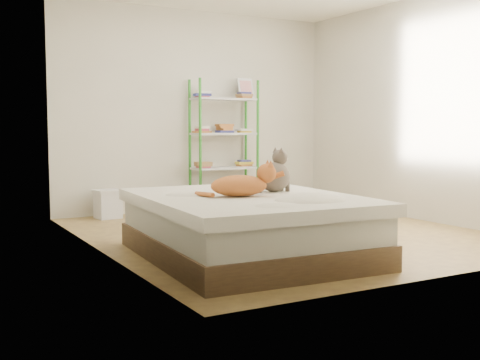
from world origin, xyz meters
TOP-DOWN VIEW (x-y plane):
  - room at (0.00, 0.00)m, footprint 3.81×4.21m
  - bed at (-0.89, -0.82)m, footprint 1.73×2.12m
  - orange_cat at (-0.99, -0.86)m, footprint 0.61×0.44m
  - grey_cat at (-0.54, -0.69)m, footprint 0.36×0.31m
  - shelf_unit at (0.31, 1.88)m, footprint 0.90×0.36m
  - cardboard_box at (0.07, 1.23)m, footprint 0.53×0.51m
  - white_bin at (-1.28, 1.85)m, footprint 0.34×0.31m

SIDE VIEW (x-z plane):
  - cardboard_box at x=0.07m, z-range -0.02..0.37m
  - white_bin at x=-1.28m, z-range 0.00..0.35m
  - bed at x=-0.89m, z-range 0.00..0.52m
  - orange_cat at x=-0.99m, z-range 0.52..0.74m
  - grey_cat at x=-0.54m, z-range 0.52..0.89m
  - shelf_unit at x=0.31m, z-range -0.03..1.71m
  - room at x=0.00m, z-range 0.00..2.61m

